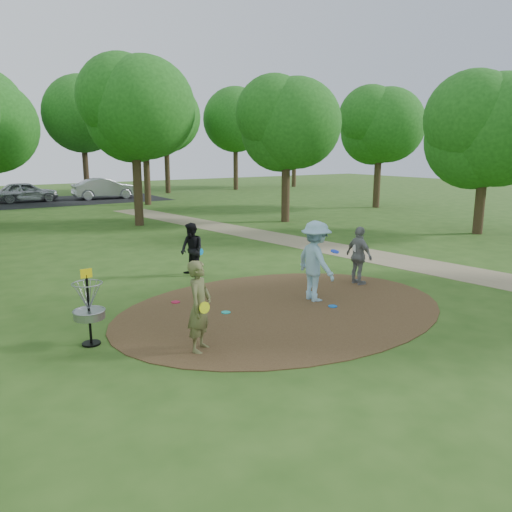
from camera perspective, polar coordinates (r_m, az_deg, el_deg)
ground at (r=12.13m, az=3.14°, el=-6.08°), size 100.00×100.00×0.00m
dirt_clearing at (r=12.13m, az=3.14°, el=-6.04°), size 8.40×8.40×0.02m
footpath at (r=17.88m, az=16.19°, el=-0.58°), size 7.55×39.89×0.01m
parking_lot at (r=40.41m, az=-20.67°, el=5.96°), size 14.00×8.00×0.01m
player_observer_with_disc at (r=9.49m, az=-6.47°, el=-5.74°), size 0.76×0.74×1.77m
player_throwing_with_disc at (r=12.62m, az=6.84°, el=-0.61°), size 1.22×1.37×2.05m
player_walking_with_disc at (r=15.17m, az=-7.34°, el=0.71°), size 0.75×0.88×1.63m
player_waiting_with_disc at (r=14.37m, az=11.69°, el=0.02°), size 0.47×1.00×1.67m
disc_ground_cyan at (r=11.81m, az=-3.46°, el=-6.44°), size 0.22×0.22×0.02m
disc_ground_blue at (r=12.38m, az=8.76°, el=-5.69°), size 0.22×0.22×0.02m
disc_ground_red at (r=12.72m, az=-9.18°, el=-5.21°), size 0.22×0.22×0.02m
car_left at (r=40.31m, az=-24.81°, el=6.67°), size 4.41×1.84×1.49m
car_right at (r=40.82m, az=-16.86°, el=7.39°), size 4.99×2.08×1.61m
disc_golf_basket at (r=10.26m, az=-18.61°, el=-5.02°), size 0.63×0.63×1.54m
tree_ring at (r=19.26m, az=-6.69°, el=16.20°), size 36.61×45.28×9.13m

